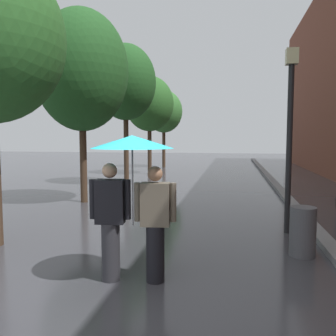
{
  "coord_description": "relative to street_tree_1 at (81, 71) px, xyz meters",
  "views": [
    {
      "loc": [
        1.44,
        -4.11,
        2.05
      ],
      "look_at": [
        0.03,
        3.63,
        1.35
      ],
      "focal_mm": 38.06,
      "sensor_mm": 36.0,
      "label": 1
    }
  ],
  "objects": [
    {
      "name": "couple_under_umbrella",
      "position": [
        3.19,
        -5.61,
        -2.64
      ],
      "size": [
        1.22,
        1.16,
        2.07
      ],
      "color": "#2D2D33",
      "rests_on": "ground"
    },
    {
      "name": "kerb_strip",
      "position": [
        6.32,
        3.75,
        -3.98
      ],
      "size": [
        0.3,
        36.0,
        0.12
      ],
      "primitive_type": "cube",
      "color": "slate",
      "rests_on": "ground"
    },
    {
      "name": "street_lamp_post",
      "position": [
        5.72,
        -2.58,
        -1.77
      ],
      "size": [
        0.24,
        0.24,
        3.84
      ],
      "color": "black",
      "rests_on": "ground"
    },
    {
      "name": "street_tree_4",
      "position": [
        0.04,
        12.93,
        -0.36
      ],
      "size": [
        2.45,
        2.45,
        5.09
      ],
      "color": "#473323",
      "rests_on": "ground"
    },
    {
      "name": "street_tree_1",
      "position": [
        0.0,
        0.0,
        0.0
      ],
      "size": [
        2.84,
        2.84,
        5.89
      ],
      "color": "#473323",
      "rests_on": "ground"
    },
    {
      "name": "litter_bin",
      "position": [
        5.76,
        -4.07,
        -3.61
      ],
      "size": [
        0.44,
        0.44,
        0.85
      ],
      "primitive_type": "cylinder",
      "color": "#4C4C51",
      "rests_on": "ground"
    },
    {
      "name": "street_tree_3",
      "position": [
        0.09,
        8.56,
        -0.24
      ],
      "size": [
        2.62,
        2.62,
        5.29
      ],
      "color": "#473323",
      "rests_on": "ground"
    },
    {
      "name": "ground_plane",
      "position": [
        3.12,
        -6.25,
        -4.04
      ],
      "size": [
        80.0,
        80.0,
        0.0
      ],
      "primitive_type": "plane",
      "color": "#38383D"
    },
    {
      "name": "street_tree_2",
      "position": [
        0.07,
        4.3,
        0.27
      ],
      "size": [
        2.56,
        2.56,
        5.92
      ],
      "color": "#473323",
      "rests_on": "ground"
    }
  ]
}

